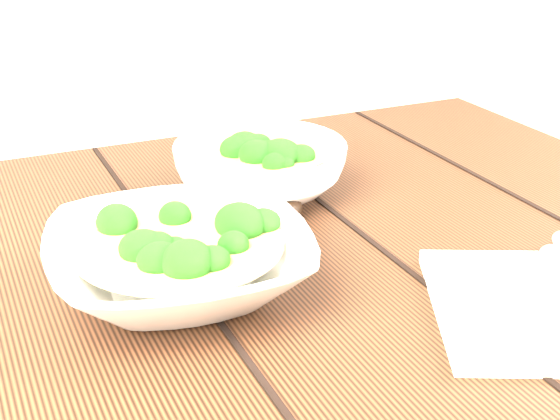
% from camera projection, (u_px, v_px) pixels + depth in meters
% --- Properties ---
extents(table, '(1.20, 0.80, 0.75)m').
position_uv_depth(table, '(207.00, 369.00, 0.81)').
color(table, '#371D0F').
rests_on(table, ground).
extents(soup_bowl_front, '(0.27, 0.27, 0.07)m').
position_uv_depth(soup_bowl_front, '(180.00, 259.00, 0.71)').
color(soup_bowl_front, silver).
rests_on(soup_bowl_front, table).
extents(soup_bowl_back, '(0.21, 0.21, 0.07)m').
position_uv_depth(soup_bowl_back, '(260.00, 167.00, 0.92)').
color(soup_bowl_back, silver).
rests_on(soup_bowl_back, table).
extents(trivet, '(0.13, 0.13, 0.03)m').
position_uv_depth(trivet, '(251.00, 208.00, 0.86)').
color(trivet, black).
rests_on(trivet, table).
extents(spoon_left, '(0.14, 0.16, 0.01)m').
position_uv_depth(spoon_left, '(558.00, 275.00, 0.71)').
color(spoon_left, '#A8A394').
rests_on(spoon_left, napkin).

